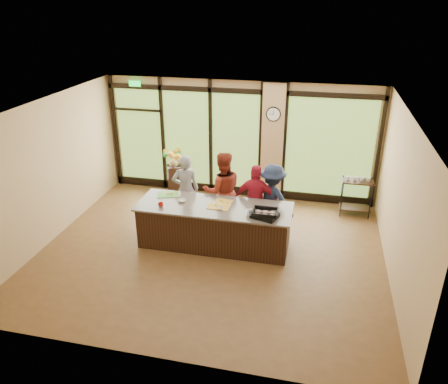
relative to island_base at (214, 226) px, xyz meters
The scene contains 25 objects.
floor 0.53m from the island_base, 90.00° to the right, with size 7.00×7.00×0.00m, color brown.
ceiling 2.58m from the island_base, 90.00° to the right, with size 7.00×7.00×0.00m, color silver.
back_wall 2.90m from the island_base, 90.00° to the left, with size 7.00×7.00×0.00m, color tan.
left_wall 3.67m from the island_base, behind, with size 6.00×6.00×0.00m, color tan.
right_wall 3.67m from the island_base, ahead, with size 6.00×6.00×0.00m, color tan.
window_wall 2.83m from the island_base, 86.48° to the left, with size 6.90×0.12×3.00m.
island_base is the anchor object (origin of this frame).
countertop 0.46m from the island_base, ahead, with size 3.20×1.10×0.04m, color #70675D.
wall_clock 3.25m from the island_base, 71.68° to the left, with size 0.36×0.04×0.36m.
cook_left 1.27m from the island_base, 136.70° to the left, with size 0.61×0.40×1.67m, color gray.
cook_midleft 0.93m from the island_base, 90.84° to the left, with size 0.88×0.68×1.81m, color maroon.
cook_midright 1.09m from the island_base, 42.34° to the left, with size 0.95×0.39×1.61m, color #AB1A31.
cook_right 1.43m from the island_base, 37.10° to the left, with size 1.03×0.59×1.60m, color #1C243D.
roasting_pan 1.24m from the island_base, 13.99° to the right, with size 0.48×0.38×0.09m, color black.
mixing_bowl 1.03m from the island_base, 15.05° to the right, with size 0.30×0.30×0.07m, color silver.
cutting_board_left 1.25m from the island_base, 164.58° to the left, with size 0.45×0.33×0.01m, color #569C39.
cutting_board_center 0.55m from the island_base, 57.69° to the left, with size 0.37×0.28×0.01m, color gold.
cutting_board_right 0.50m from the island_base, ahead, with size 0.44×0.33×0.01m, color gold.
prep_bowl_near 0.87m from the island_base, behind, with size 0.16×0.16×0.05m, color white.
prep_bowl_mid 0.54m from the island_base, 41.45° to the right, with size 0.14×0.14×0.04m, color white.
prep_bowl_far 0.50m from the island_base, 77.11° to the left, with size 0.13×0.13×0.03m, color white.
red_ramekin 1.21m from the island_base, 165.45° to the right, with size 0.11×0.11×0.09m, color #AE1811.
flower_stand 2.98m from the island_base, 124.80° to the left, with size 0.37×0.37×0.74m, color black.
flower_vase 3.02m from the island_base, 124.80° to the left, with size 0.28×0.28×0.29m, color #917C4F.
bar_cart 3.64m from the island_base, 35.41° to the left, with size 0.73×0.43×0.99m.
Camera 1 is at (1.97, -7.51, 4.89)m, focal length 35.00 mm.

